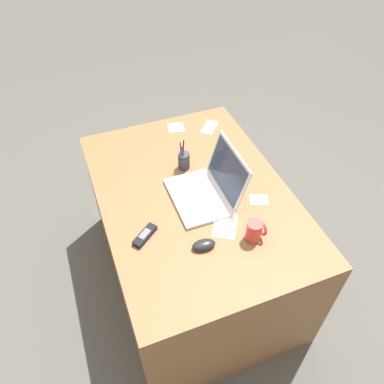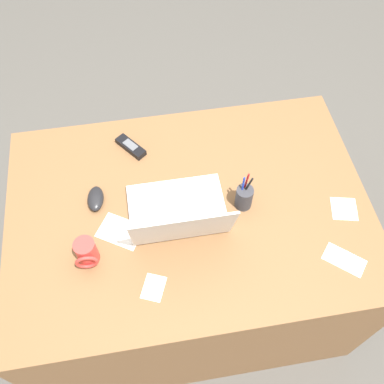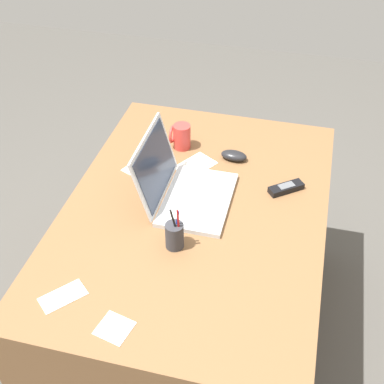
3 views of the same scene
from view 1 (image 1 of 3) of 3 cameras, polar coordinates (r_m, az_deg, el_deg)
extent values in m
plane|color=#4C4944|center=(2.49, 0.18, -12.08)|extent=(6.00, 6.00, 0.00)
cube|color=brown|center=(2.19, 0.21, -6.88)|extent=(1.33, 0.94, 0.74)
cube|color=silver|center=(1.87, 0.83, -0.79)|extent=(0.35, 0.24, 0.02)
cube|color=silver|center=(1.87, 1.44, -0.40)|extent=(0.29, 0.12, 0.00)
cube|color=silver|center=(1.85, -1.30, -1.17)|extent=(0.10, 0.05, 0.00)
cube|color=silver|center=(1.83, 5.41, 3.18)|extent=(0.34, 0.07, 0.24)
cube|color=#283347|center=(1.83, 5.27, 3.18)|extent=(0.31, 0.06, 0.21)
ellipsoid|color=black|center=(1.67, 1.80, -8.00)|extent=(0.07, 0.11, 0.04)
cylinder|color=#C63833|center=(1.70, 9.35, -5.85)|extent=(0.07, 0.07, 0.11)
torus|color=#C63833|center=(1.71, 10.60, -5.33)|extent=(0.08, 0.01, 0.08)
cube|color=black|center=(1.72, -7.15, -6.56)|extent=(0.12, 0.13, 0.02)
cube|color=#595B60|center=(1.71, -7.19, -6.29)|extent=(0.06, 0.07, 0.00)
cylinder|color=#333338|center=(2.01, -1.24, 4.74)|extent=(0.06, 0.06, 0.09)
cylinder|color=#1933B2|center=(1.98, -1.29, 5.38)|extent=(0.02, 0.02, 0.13)
cylinder|color=black|center=(1.98, -1.40, 5.84)|extent=(0.03, 0.03, 0.15)
cylinder|color=red|center=(1.98, -1.69, 5.70)|extent=(0.02, 0.01, 0.15)
cube|color=white|center=(2.33, 2.66, 9.81)|extent=(0.15, 0.14, 0.00)
cube|color=white|center=(1.77, 5.04, -5.10)|extent=(0.18, 0.17, 0.00)
cube|color=white|center=(2.33, -2.45, 9.76)|extent=(0.11, 0.11, 0.00)
cube|color=white|center=(1.90, 10.08, -1.15)|extent=(0.10, 0.11, 0.00)
camera|label=2|loc=(1.71, 37.71, 39.06)|focal=40.86mm
camera|label=3|loc=(2.63, -23.86, 40.92)|focal=49.38mm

